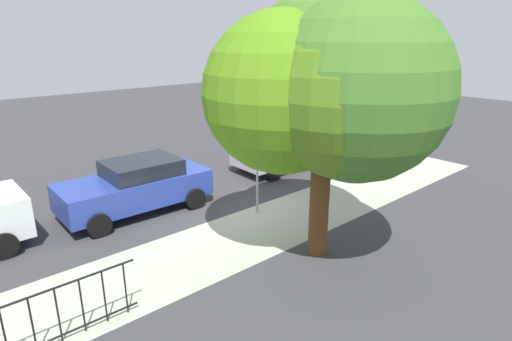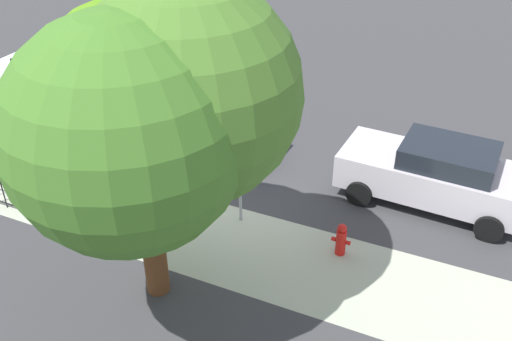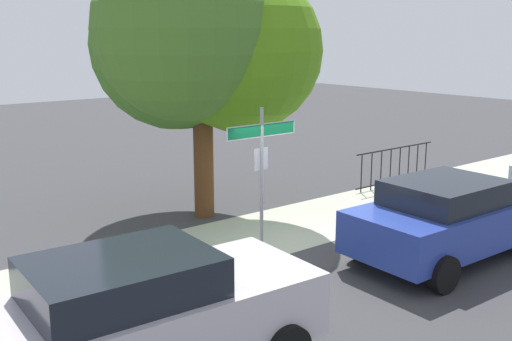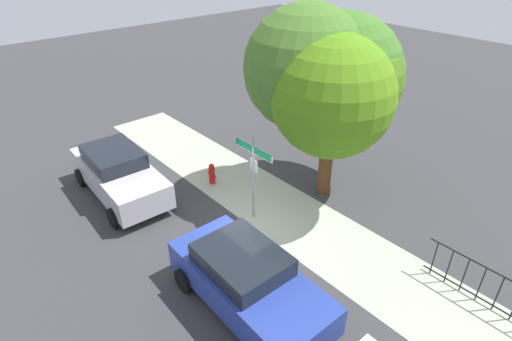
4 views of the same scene
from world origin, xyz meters
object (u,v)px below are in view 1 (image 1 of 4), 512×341
car_silver (289,146)px  shade_tree (331,86)px  street_sign (257,149)px  fire_hydrant (318,183)px  car_blue (136,186)px

car_silver → shade_tree: bearing=54.1°
street_sign → car_silver: bearing=-147.0°
street_sign → shade_tree: bearing=82.7°
car_silver → fire_hydrant: (1.45, 2.75, -0.46)m
street_sign → fire_hydrant: size_ratio=3.64×
shade_tree → car_blue: size_ratio=1.43×
street_sign → car_silver: size_ratio=0.63×
car_silver → car_blue: (6.53, 0.13, -0.04)m
car_blue → fire_hydrant: (-5.08, 2.63, -0.42)m
car_silver → fire_hydrant: 3.15m
car_silver → fire_hydrant: car_silver is taller
car_silver → car_blue: 6.53m
car_silver → car_blue: bearing=4.0°
shade_tree → fire_hydrant: size_ratio=7.94×
shade_tree → fire_hydrant: 5.26m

